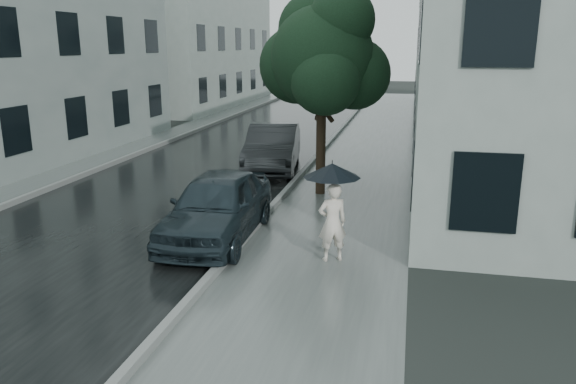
% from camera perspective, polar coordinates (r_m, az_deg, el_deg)
% --- Properties ---
extents(ground, '(120.00, 120.00, 0.00)m').
position_cam_1_polar(ground, '(10.16, 0.49, -9.89)').
color(ground, black).
rests_on(ground, ground).
extents(sidewalk, '(3.50, 60.00, 0.01)m').
position_cam_1_polar(sidewalk, '(21.52, 7.82, 3.29)').
color(sidewalk, slate).
rests_on(sidewalk, ground).
extents(kerb_near, '(0.15, 60.00, 0.15)m').
position_cam_1_polar(kerb_near, '(21.72, 3.01, 3.71)').
color(kerb_near, slate).
rests_on(kerb_near, ground).
extents(asphalt_road, '(6.85, 60.00, 0.00)m').
position_cam_1_polar(asphalt_road, '(22.56, -5.81, 3.88)').
color(asphalt_road, black).
rests_on(asphalt_road, ground).
extents(kerb_far, '(0.15, 60.00, 0.15)m').
position_cam_1_polar(kerb_far, '(23.86, -13.85, 4.30)').
color(kerb_far, slate).
rests_on(kerb_far, ground).
extents(sidewalk_far, '(1.70, 60.00, 0.01)m').
position_cam_1_polar(sidewalk_far, '(24.30, -15.80, 4.18)').
color(sidewalk_far, '#4C5451').
rests_on(sidewalk_far, ground).
extents(building_near, '(7.02, 36.00, 9.00)m').
position_cam_1_polar(building_near, '(28.75, 20.25, 14.43)').
color(building_near, '#93A099').
rests_on(building_near, ground).
extents(building_far_b, '(7.02, 18.00, 8.00)m').
position_cam_1_polar(building_far_b, '(42.06, -9.72, 14.25)').
color(building_far_b, '#93A099').
rests_on(building_far_b, ground).
extents(pedestrian, '(0.69, 0.59, 1.60)m').
position_cam_1_polar(pedestrian, '(11.21, 4.54, -3.08)').
color(pedestrian, silver).
rests_on(pedestrian, sidewalk).
extents(umbrella, '(1.38, 1.38, 1.11)m').
position_cam_1_polar(umbrella, '(10.98, 4.50, 2.21)').
color(umbrella, black).
rests_on(umbrella, ground).
extents(street_tree, '(3.77, 3.42, 5.75)m').
position_cam_1_polar(street_tree, '(16.06, 3.56, 13.60)').
color(street_tree, '#332619').
rests_on(street_tree, ground).
extents(lamp_post, '(0.83, 0.43, 5.51)m').
position_cam_1_polar(lamp_post, '(21.14, 2.98, 11.78)').
color(lamp_post, black).
rests_on(lamp_post, ground).
extents(car_near, '(1.88, 4.43, 1.50)m').
position_cam_1_polar(car_near, '(12.59, -7.18, -1.40)').
color(car_near, '#1A262C').
rests_on(car_near, ground).
extents(car_far, '(2.28, 4.89, 1.55)m').
position_cam_1_polar(car_far, '(19.49, -1.55, 4.55)').
color(car_far, '#242729').
rests_on(car_far, ground).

